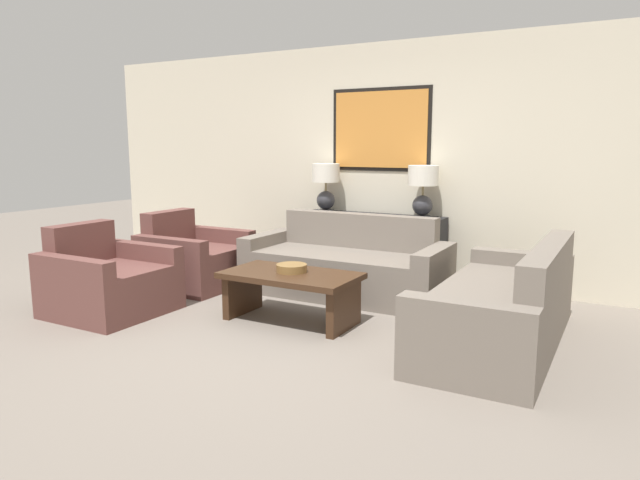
{
  "coord_description": "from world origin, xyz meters",
  "views": [
    {
      "loc": [
        2.54,
        -3.62,
        1.53
      ],
      "look_at": [
        -0.0,
        0.99,
        0.65
      ],
      "focal_mm": 32.0,
      "sensor_mm": 36.0,
      "label": 1
    }
  ],
  "objects_px": {
    "table_lamp_left": "(326,182)",
    "armchair_near_back_wall": "(194,260)",
    "couch_by_back_wall": "(346,267)",
    "coffee_table": "(291,286)",
    "couch_by_side": "(503,309)",
    "decorative_bowl": "(292,268)",
    "console_table": "(371,248)",
    "table_lamp_right": "(423,186)",
    "armchair_near_camera": "(108,283)"
  },
  "relations": [
    {
      "from": "console_table",
      "to": "armchair_near_camera",
      "type": "height_order",
      "value": "armchair_near_camera"
    },
    {
      "from": "table_lamp_right",
      "to": "console_table",
      "type": "bearing_deg",
      "value": 180.0
    },
    {
      "from": "coffee_table",
      "to": "armchair_near_camera",
      "type": "xyz_separation_m",
      "value": [
        -1.62,
        -0.58,
        -0.04
      ]
    },
    {
      "from": "couch_by_side",
      "to": "console_table",
      "type": "bearing_deg",
      "value": 140.59
    },
    {
      "from": "table_lamp_right",
      "to": "decorative_bowl",
      "type": "distance_m",
      "value": 1.88
    },
    {
      "from": "couch_by_back_wall",
      "to": "armchair_near_back_wall",
      "type": "bearing_deg",
      "value": -163.59
    },
    {
      "from": "coffee_table",
      "to": "console_table",
      "type": "bearing_deg",
      "value": 89.6
    },
    {
      "from": "table_lamp_right",
      "to": "armchair_near_camera",
      "type": "relative_size",
      "value": 0.58
    },
    {
      "from": "couch_by_side",
      "to": "armchair_near_camera",
      "type": "relative_size",
      "value": 2.2
    },
    {
      "from": "table_lamp_right",
      "to": "couch_by_side",
      "type": "relative_size",
      "value": 0.27
    },
    {
      "from": "table_lamp_right",
      "to": "couch_by_back_wall",
      "type": "distance_m",
      "value": 1.19
    },
    {
      "from": "coffee_table",
      "to": "armchair_near_camera",
      "type": "bearing_deg",
      "value": -160.17
    },
    {
      "from": "decorative_bowl",
      "to": "table_lamp_right",
      "type": "bearing_deg",
      "value": 70.01
    },
    {
      "from": "table_lamp_left",
      "to": "armchair_near_camera",
      "type": "bearing_deg",
      "value": -114.59
    },
    {
      "from": "console_table",
      "to": "decorative_bowl",
      "type": "relative_size",
      "value": 6.12
    },
    {
      "from": "decorative_bowl",
      "to": "armchair_near_camera",
      "type": "relative_size",
      "value": 0.28
    },
    {
      "from": "coffee_table",
      "to": "armchair_near_back_wall",
      "type": "relative_size",
      "value": 1.24
    },
    {
      "from": "table_lamp_right",
      "to": "decorative_bowl",
      "type": "height_order",
      "value": "table_lamp_right"
    },
    {
      "from": "couch_by_side",
      "to": "decorative_bowl",
      "type": "relative_size",
      "value": 7.76
    },
    {
      "from": "table_lamp_left",
      "to": "armchair_near_back_wall",
      "type": "relative_size",
      "value": 0.58
    },
    {
      "from": "armchair_near_back_wall",
      "to": "armchair_near_camera",
      "type": "relative_size",
      "value": 1.0
    },
    {
      "from": "console_table",
      "to": "coffee_table",
      "type": "distance_m",
      "value": 1.7
    },
    {
      "from": "table_lamp_left",
      "to": "armchair_near_back_wall",
      "type": "distance_m",
      "value": 1.74
    },
    {
      "from": "table_lamp_right",
      "to": "armchair_near_back_wall",
      "type": "bearing_deg",
      "value": -153.18
    },
    {
      "from": "couch_by_side",
      "to": "armchair_near_back_wall",
      "type": "height_order",
      "value": "same"
    },
    {
      "from": "couch_by_back_wall",
      "to": "coffee_table",
      "type": "bearing_deg",
      "value": -90.64
    },
    {
      "from": "couch_by_back_wall",
      "to": "couch_by_side",
      "type": "height_order",
      "value": "same"
    },
    {
      "from": "table_lamp_left",
      "to": "couch_by_side",
      "type": "relative_size",
      "value": 0.27
    },
    {
      "from": "table_lamp_right",
      "to": "coffee_table",
      "type": "distance_m",
      "value": 1.97
    },
    {
      "from": "coffee_table",
      "to": "decorative_bowl",
      "type": "relative_size",
      "value": 4.36
    },
    {
      "from": "couch_by_back_wall",
      "to": "armchair_near_camera",
      "type": "distance_m",
      "value": 2.31
    },
    {
      "from": "console_table",
      "to": "couch_by_back_wall",
      "type": "relative_size",
      "value": 0.79
    },
    {
      "from": "table_lamp_left",
      "to": "coffee_table",
      "type": "distance_m",
      "value": 1.96
    },
    {
      "from": "table_lamp_left",
      "to": "decorative_bowl",
      "type": "bearing_deg",
      "value": -71.43
    },
    {
      "from": "console_table",
      "to": "decorative_bowl",
      "type": "distance_m",
      "value": 1.67
    },
    {
      "from": "table_lamp_left",
      "to": "decorative_bowl",
      "type": "relative_size",
      "value": 2.06
    },
    {
      "from": "table_lamp_left",
      "to": "table_lamp_right",
      "type": "distance_m",
      "value": 1.17
    },
    {
      "from": "couch_by_back_wall",
      "to": "table_lamp_right",
      "type": "bearing_deg",
      "value": 47.58
    },
    {
      "from": "coffee_table",
      "to": "table_lamp_left",
      "type": "bearing_deg",
      "value": 108.58
    },
    {
      "from": "armchair_near_back_wall",
      "to": "armchair_near_camera",
      "type": "xyz_separation_m",
      "value": [
        0.0,
        -1.17,
        0.0
      ]
    },
    {
      "from": "couch_by_back_wall",
      "to": "coffee_table",
      "type": "distance_m",
      "value": 1.06
    },
    {
      "from": "couch_by_side",
      "to": "coffee_table",
      "type": "xyz_separation_m",
      "value": [
        -1.74,
        -0.28,
        0.04
      ]
    },
    {
      "from": "console_table",
      "to": "couch_by_side",
      "type": "bearing_deg",
      "value": -39.41
    },
    {
      "from": "table_lamp_right",
      "to": "armchair_near_back_wall",
      "type": "height_order",
      "value": "table_lamp_right"
    },
    {
      "from": "couch_by_side",
      "to": "decorative_bowl",
      "type": "xyz_separation_m",
      "value": [
        -1.75,
        -0.24,
        0.19
      ]
    },
    {
      "from": "couch_by_back_wall",
      "to": "armchair_near_camera",
      "type": "bearing_deg",
      "value": -134.7
    },
    {
      "from": "couch_by_back_wall",
      "to": "couch_by_side",
      "type": "relative_size",
      "value": 1.0
    },
    {
      "from": "couch_by_side",
      "to": "armchair_near_back_wall",
      "type": "xyz_separation_m",
      "value": [
        -3.36,
        0.31,
        -0.0
      ]
    },
    {
      "from": "table_lamp_right",
      "to": "couch_by_side",
      "type": "xyz_separation_m",
      "value": [
        1.15,
        -1.42,
        -0.82
      ]
    },
    {
      "from": "table_lamp_right",
      "to": "couch_by_side",
      "type": "bearing_deg",
      "value": -51.09
    }
  ]
}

